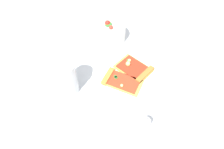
% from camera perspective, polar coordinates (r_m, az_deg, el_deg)
% --- Properties ---
extents(ground_plane, '(2.40, 2.40, 0.00)m').
position_cam_1_polar(ground_plane, '(0.82, 3.60, -0.13)').
color(ground_plane, silver).
rests_on(ground_plane, ground).
extents(plate, '(0.27, 0.27, 0.01)m').
position_cam_1_polar(plate, '(0.80, 4.11, -0.42)').
color(plate, silver).
rests_on(plate, ground_plane).
extents(pizza_slice_near, '(0.16, 0.11, 0.02)m').
position_cam_1_polar(pizza_slice_near, '(0.77, 2.18, -1.81)').
color(pizza_slice_near, gold).
rests_on(pizza_slice_near, plate).
extents(pizza_slice_far, '(0.16, 0.15, 0.03)m').
position_cam_1_polar(pizza_slice_far, '(0.81, 6.48, 1.48)').
color(pizza_slice_far, gold).
rests_on(pizza_slice_far, plate).
extents(salad_bowl, '(0.12, 0.12, 0.08)m').
position_cam_1_polar(salad_bowl, '(0.94, -0.07, 11.74)').
color(salad_bowl, white).
rests_on(salad_bowl, ground_plane).
extents(soda_glass, '(0.08, 0.08, 0.13)m').
position_cam_1_polar(soda_glass, '(0.74, -12.79, -1.32)').
color(soda_glass, silver).
rests_on(soda_glass, ground_plane).
extents(pepper_shaker, '(0.03, 0.03, 0.06)m').
position_cam_1_polar(pepper_shaker, '(0.68, 9.39, -13.44)').
color(pepper_shaker, silver).
rests_on(pepper_shaker, ground_plane).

